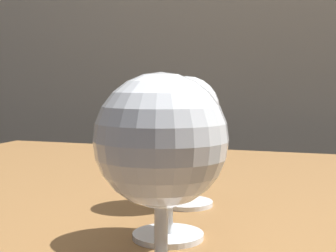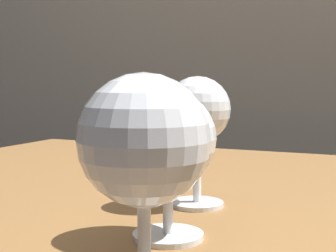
# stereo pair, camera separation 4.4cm
# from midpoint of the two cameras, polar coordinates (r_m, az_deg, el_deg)

# --- Properties ---
(wine_glass_pinot) EXTENTS (0.09, 0.09, 0.15)m
(wine_glass_pinot) POSITION_cam_midpoint_polar(r_m,az_deg,el_deg) (0.33, -4.66, -2.10)
(wine_glass_pinot) COLOR white
(wine_glass_pinot) RESTS_ON dining_table
(wine_glass_port) EXTENTS (0.09, 0.09, 0.13)m
(wine_glass_port) POSITION_cam_midpoint_polar(r_m,az_deg,el_deg) (0.44, -2.85, -1.90)
(wine_glass_port) COLOR white
(wine_glass_port) RESTS_ON dining_table
(wine_glass_rose) EXTENTS (0.07, 0.07, 0.15)m
(wine_glass_rose) POSITION_cam_midpoint_polar(r_m,az_deg,el_deg) (0.56, -0.45, 1.44)
(wine_glass_rose) COLOR white
(wine_glass_rose) RESTS_ON dining_table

